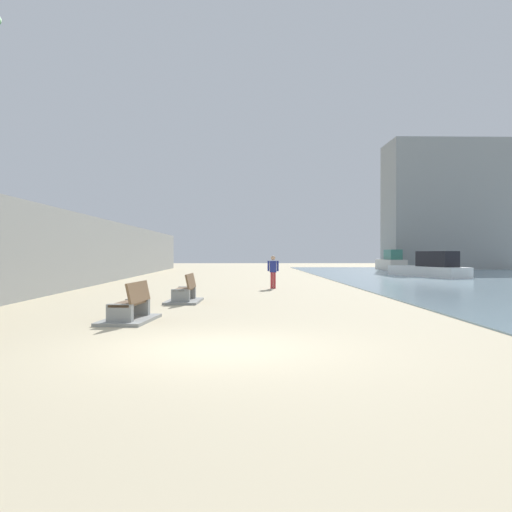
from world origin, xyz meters
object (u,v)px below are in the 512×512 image
Objects in this scene: bench_near at (130,312)px; boat_mid_bay at (430,268)px; boat_distant at (391,262)px; bench_far at (185,295)px; person_walking at (273,270)px.

boat_mid_bay is at bearing 56.18° from bench_near.
bench_near is 41.54m from boat_distant.
bench_near is at bearing -98.85° from bench_far.
bench_near is 5.13m from bench_far.
bench_near is 1.42× the size of person_walking.
boat_distant is (17.01, 37.89, 0.53)m from bench_near.
boat_distant reaches higher than boat_mid_bay.
bench_far is 23.68m from boat_mid_bay.
boat_mid_bay is 1.06× the size of boat_distant.
boat_mid_bay is (14.93, 18.38, 0.44)m from bench_far.
boat_distant is at bearing 65.82° from bench_near.
bench_near is 12.76m from person_walking.
bench_far is (0.79, 5.07, 0.00)m from bench_near.
person_walking is at bearing 70.75° from bench_near.
boat_distant is (12.81, 25.86, -0.13)m from person_walking.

